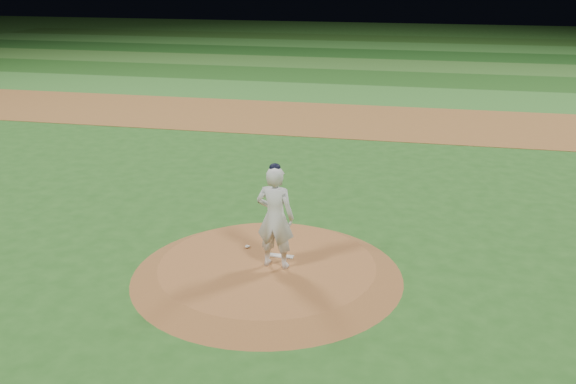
{
  "coord_description": "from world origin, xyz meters",
  "views": [
    {
      "loc": [
        2.9,
        -11.39,
        5.99
      ],
      "look_at": [
        0.0,
        2.0,
        1.1
      ],
      "focal_mm": 40.0,
      "sensor_mm": 36.0,
      "label": 1
    }
  ],
  "objects_px": {
    "pitchers_mound": "(267,269)",
    "rosin_bag": "(247,246)",
    "pitcher_on_mound": "(275,217)",
    "pitching_rubber": "(281,256)"
  },
  "relations": [
    {
      "from": "rosin_bag",
      "to": "pitcher_on_mound",
      "type": "height_order",
      "value": "pitcher_on_mound"
    },
    {
      "from": "rosin_bag",
      "to": "pitchers_mound",
      "type": "bearing_deg",
      "value": -48.05
    },
    {
      "from": "pitching_rubber",
      "to": "pitcher_on_mound",
      "type": "height_order",
      "value": "pitcher_on_mound"
    },
    {
      "from": "pitcher_on_mound",
      "to": "pitchers_mound",
      "type": "bearing_deg",
      "value": 168.68
    },
    {
      "from": "pitchers_mound",
      "to": "pitching_rubber",
      "type": "relative_size",
      "value": 10.33
    },
    {
      "from": "pitching_rubber",
      "to": "pitcher_on_mound",
      "type": "relative_size",
      "value": 0.25
    },
    {
      "from": "rosin_bag",
      "to": "pitcher_on_mound",
      "type": "relative_size",
      "value": 0.05
    },
    {
      "from": "rosin_bag",
      "to": "pitching_rubber",
      "type": "bearing_deg",
      "value": -18.84
    },
    {
      "from": "pitchers_mound",
      "to": "pitching_rubber",
      "type": "xyz_separation_m",
      "value": [
        0.19,
        0.4,
        0.14
      ]
    },
    {
      "from": "pitchers_mound",
      "to": "rosin_bag",
      "type": "bearing_deg",
      "value": 131.95
    }
  ]
}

